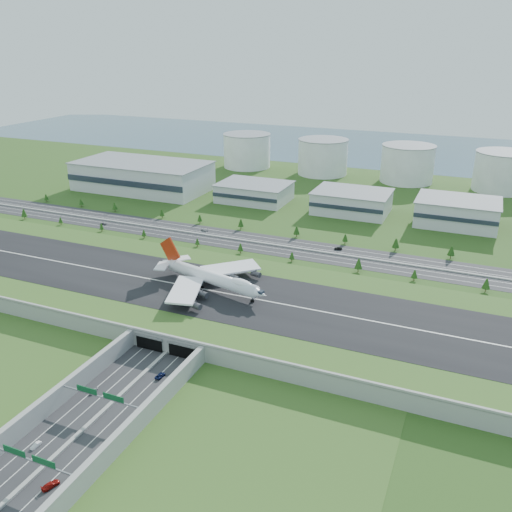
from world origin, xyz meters
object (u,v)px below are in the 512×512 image
at_px(fuel_tank_a, 247,151).
at_px(car_4, 104,224).
at_px(car_1, 36,445).
at_px(car_3, 51,485).
at_px(car_0, 93,391).
at_px(car_2, 160,376).
at_px(car_5, 338,248).
at_px(boeing_747, 211,277).
at_px(car_7, 205,229).

height_order(fuel_tank_a, car_4, fuel_tank_a).
bearing_deg(car_1, car_3, -31.76).
bearing_deg(car_0, car_4, 122.66).
relative_size(car_2, car_5, 1.04).
xyz_separation_m(fuel_tank_a, car_5, (157.32, -206.02, -16.53)).
bearing_deg(car_2, car_4, -43.79).
bearing_deg(fuel_tank_a, car_1, -75.53).
xyz_separation_m(fuel_tank_a, boeing_747, (115.36, -307.14, -3.16)).
bearing_deg(car_3, boeing_747, -66.83).
relative_size(fuel_tank_a, boeing_747, 0.70).
bearing_deg(car_5, fuel_tank_a, -155.72).
distance_m(boeing_747, car_5, 110.30).
xyz_separation_m(boeing_747, car_2, (12.19, -69.86, -13.48)).
height_order(car_0, car_1, car_0).
relative_size(car_3, car_4, 1.16).
bearing_deg(car_4, fuel_tank_a, -15.51).
xyz_separation_m(fuel_tank_a, car_2, (127.55, -377.00, -16.64)).
relative_size(car_3, car_5, 1.13).
relative_size(car_1, car_5, 0.80).
height_order(car_2, car_5, car_5).
distance_m(car_5, car_7, 99.74).
distance_m(fuel_tank_a, car_5, 259.74).
xyz_separation_m(car_4, car_7, (76.38, 17.81, -0.02)).
distance_m(car_2, car_7, 184.27).
bearing_deg(car_3, car_1, -16.77).
bearing_deg(car_7, car_0, 28.95).
distance_m(fuel_tank_a, car_1, 443.29).
bearing_deg(car_5, car_2, -22.96).
height_order(fuel_tank_a, car_2, fuel_tank_a).
xyz_separation_m(boeing_747, car_7, (-57.78, 100.61, -13.40)).
distance_m(car_0, car_1, 32.83).
relative_size(boeing_747, car_0, 16.36).
bearing_deg(car_5, car_0, -27.39).
relative_size(fuel_tank_a, car_2, 9.34).
bearing_deg(car_3, car_7, -55.53).
xyz_separation_m(car_3, car_5, (29.19, 234.91, 0.01)).
bearing_deg(boeing_747, car_2, -65.88).
xyz_separation_m(car_4, car_5, (176.12, 18.33, -0.01)).
bearing_deg(car_3, car_5, -79.36).
distance_m(car_4, car_5, 177.07).
bearing_deg(car_0, car_7, 101.18).
bearing_deg(car_4, boeing_747, -132.40).
distance_m(boeing_747, car_3, 135.06).
bearing_deg(car_4, car_7, -87.59).
height_order(car_2, car_3, car_3).
bearing_deg(car_7, car_2, 36.14).
bearing_deg(fuel_tank_a, car_0, -74.64).
xyz_separation_m(car_0, car_3, (19.28, -44.78, 0.10)).
xyz_separation_m(fuel_tank_a, car_4, (-18.80, -224.34, -16.53)).
bearing_deg(car_3, car_4, -38.13).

